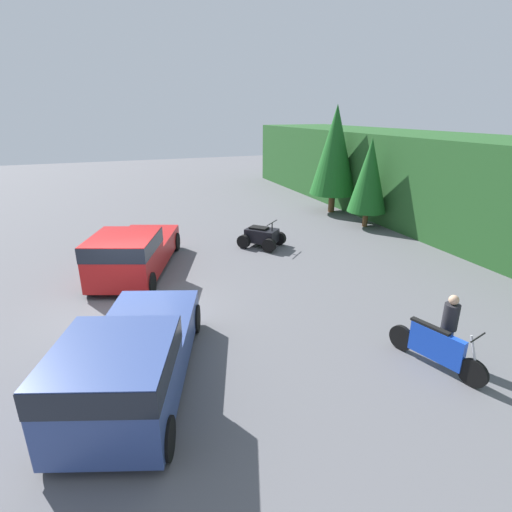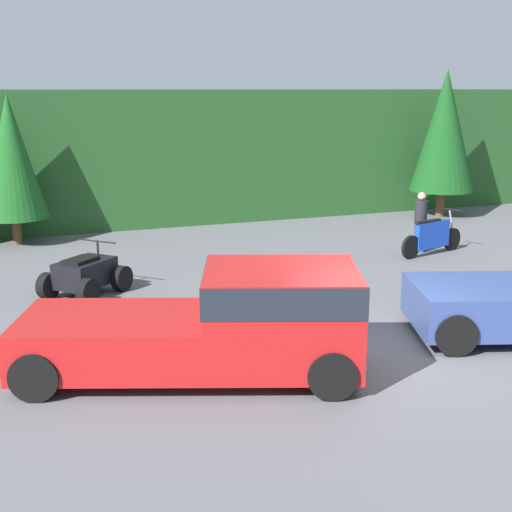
{
  "view_description": "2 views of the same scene",
  "coord_description": "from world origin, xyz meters",
  "px_view_note": "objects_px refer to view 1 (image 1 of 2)",
  "views": [
    {
      "loc": [
        11.64,
        -0.29,
        5.7
      ],
      "look_at": [
        -0.54,
        4.3,
        0.95
      ],
      "focal_mm": 28.0,
      "sensor_mm": 36.0,
      "label": 1
    },
    {
      "loc": [
        -6.12,
        -10.08,
        4.58
      ],
      "look_at": [
        -0.54,
        4.3,
        0.95
      ],
      "focal_mm": 50.0,
      "sensor_mm": 36.0,
      "label": 2
    }
  ],
  "objects_px": {
    "pickup_truck_second": "(129,360)",
    "dirt_bike": "(436,348)",
    "rider_person": "(449,326)",
    "pickup_truck_red": "(133,251)",
    "quad_atv": "(262,237)"
  },
  "relations": [
    {
      "from": "pickup_truck_second",
      "to": "dirt_bike",
      "type": "relative_size",
      "value": 2.37
    },
    {
      "from": "rider_person",
      "to": "dirt_bike",
      "type": "bearing_deg",
      "value": -89.05
    },
    {
      "from": "pickup_truck_red",
      "to": "pickup_truck_second",
      "type": "bearing_deg",
      "value": 15.57
    },
    {
      "from": "pickup_truck_red",
      "to": "rider_person",
      "type": "xyz_separation_m",
      "value": [
        8.11,
        6.56,
        0.0
      ]
    },
    {
      "from": "pickup_truck_second",
      "to": "dirt_bike",
      "type": "xyz_separation_m",
      "value": [
        1.35,
        6.74,
        -0.43
      ]
    },
    {
      "from": "dirt_bike",
      "to": "rider_person",
      "type": "distance_m",
      "value": 0.62
    },
    {
      "from": "quad_atv",
      "to": "rider_person",
      "type": "xyz_separation_m",
      "value": [
        9.59,
        0.99,
        0.48
      ]
    },
    {
      "from": "rider_person",
      "to": "quad_atv",
      "type": "bearing_deg",
      "value": 170.56
    },
    {
      "from": "pickup_truck_red",
      "to": "dirt_bike",
      "type": "height_order",
      "value": "pickup_truck_red"
    },
    {
      "from": "pickup_truck_red",
      "to": "rider_person",
      "type": "distance_m",
      "value": 10.44
    },
    {
      "from": "quad_atv",
      "to": "rider_person",
      "type": "relative_size",
      "value": 1.3
    },
    {
      "from": "pickup_truck_red",
      "to": "rider_person",
      "type": "height_order",
      "value": "pickup_truck_red"
    },
    {
      "from": "pickup_truck_second",
      "to": "rider_person",
      "type": "distance_m",
      "value": 7.27
    },
    {
      "from": "pickup_truck_second",
      "to": "dirt_bike",
      "type": "distance_m",
      "value": 6.88
    },
    {
      "from": "pickup_truck_second",
      "to": "rider_person",
      "type": "xyz_separation_m",
      "value": [
        1.22,
        7.17,
        0.0
      ]
    }
  ]
}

